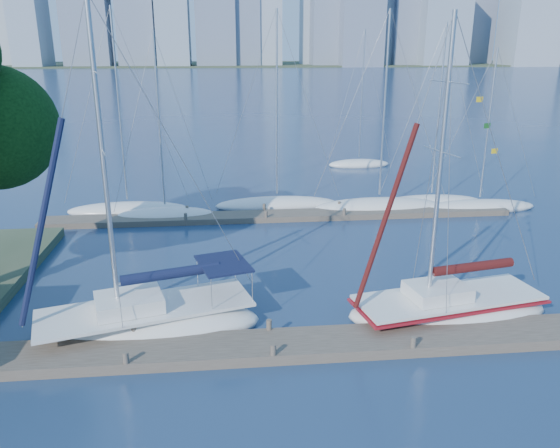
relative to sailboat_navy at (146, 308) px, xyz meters
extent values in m
plane|color=navy|center=(4.68, -2.03, -0.97)|extent=(700.00, 700.00, 0.00)
cube|color=#4C4337|center=(4.68, -2.03, -0.77)|extent=(26.00, 2.00, 0.40)
cube|color=#4C4337|center=(6.68, 13.97, -0.79)|extent=(30.00, 1.80, 0.36)
cube|color=#38472D|center=(4.68, 317.97, -0.97)|extent=(800.00, 100.00, 1.50)
ellipsoid|color=silver|center=(0.00, 0.00, -0.71)|extent=(9.19, 5.14, 1.53)
cube|color=silver|center=(0.00, 0.00, 0.00)|extent=(8.51, 4.74, 0.12)
cube|color=silver|center=(-0.59, -0.17, 0.36)|extent=(2.87, 2.46, 0.56)
cylinder|color=silver|center=(-0.98, -0.28, 5.69)|extent=(0.18, 0.18, 11.26)
cylinder|color=silver|center=(1.01, 0.29, 1.18)|extent=(4.01, 1.23, 0.10)
cylinder|color=#101535|center=(1.01, 0.29, 1.28)|extent=(3.78, 1.43, 0.41)
cube|color=#101535|center=(3.03, 0.86, 1.38)|extent=(2.43, 2.84, 0.08)
ellipsoid|color=silver|center=(12.10, -0.15, -0.73)|extent=(8.62, 4.19, 1.45)
cube|color=silver|center=(12.10, -0.15, -0.05)|extent=(7.98, 3.86, 0.12)
cube|color=silver|center=(11.53, -0.26, 0.29)|extent=(2.60, 2.16, 0.53)
cylinder|color=silver|center=(11.15, -0.33, 5.41)|extent=(0.17, 0.17, 10.82)
cylinder|color=silver|center=(13.07, 0.03, 1.06)|extent=(3.86, 0.82, 0.10)
cylinder|color=#400F0D|center=(13.07, 0.03, 1.16)|extent=(3.61, 1.05, 0.39)
cube|color=maroon|center=(12.10, -0.15, -0.21)|extent=(8.17, 4.00, 0.10)
ellipsoid|color=silver|center=(-3.30, 16.22, -0.77)|extent=(8.09, 2.79, 1.07)
cylinder|color=silver|center=(-3.30, 16.22, 5.98)|extent=(0.12, 0.12, 11.95)
ellipsoid|color=silver|center=(-0.71, 14.69, -0.77)|extent=(6.73, 4.32, 1.07)
cylinder|color=silver|center=(-0.71, 14.69, 5.26)|extent=(0.12, 0.12, 10.52)
ellipsoid|color=silver|center=(6.69, 16.53, -0.77)|extent=(8.71, 3.75, 1.09)
cylinder|color=silver|center=(6.69, 16.53, 5.95)|extent=(0.12, 0.12, 11.84)
ellipsoid|color=silver|center=(13.48, 15.12, -0.74)|extent=(8.99, 3.30, 1.24)
cylinder|color=silver|center=(13.48, 15.12, 5.98)|extent=(0.14, 0.14, 11.65)
ellipsoid|color=silver|center=(17.47, 16.02, -0.78)|extent=(7.41, 2.49, 1.02)
cylinder|color=silver|center=(17.47, 16.02, 5.52)|extent=(0.11, 0.11, 11.13)
ellipsoid|color=silver|center=(20.29, 14.54, -0.78)|extent=(7.81, 2.04, 1.02)
cylinder|color=silver|center=(20.29, 14.54, 4.76)|extent=(0.11, 0.11, 9.61)
ellipsoid|color=silver|center=(15.53, 29.20, -0.79)|extent=(5.72, 2.26, 0.97)
cylinder|color=silver|center=(15.53, 29.20, 5.47)|extent=(0.11, 0.11, 11.10)
cube|color=#7E90A3|center=(-92.09, 281.94, 25.08)|extent=(14.31, 23.42, 52.09)
cube|color=slate|center=(-65.05, 285.48, 26.37)|extent=(23.04, 17.63, 54.68)
cube|color=gray|center=(-42.87, 307.40, 19.54)|extent=(14.23, 17.61, 41.01)
cube|color=#7E90A3|center=(-21.26, 282.90, 19.48)|extent=(16.41, 19.81, 40.91)
cube|color=slate|center=(0.46, 284.65, 18.01)|extent=(20.44, 16.86, 37.95)
cube|color=gray|center=(96.10, 292.69, 28.19)|extent=(14.92, 17.11, 58.32)
cube|color=#7E90A3|center=(120.45, 277.58, 22.15)|extent=(24.78, 18.80, 46.23)
cube|color=slate|center=(151.73, 307.49, 25.76)|extent=(17.30, 17.52, 53.45)
cube|color=gray|center=(168.77, 276.91, 20.50)|extent=(25.57, 23.94, 42.94)
camera|label=1|loc=(3.22, -19.44, 9.65)|focal=35.00mm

